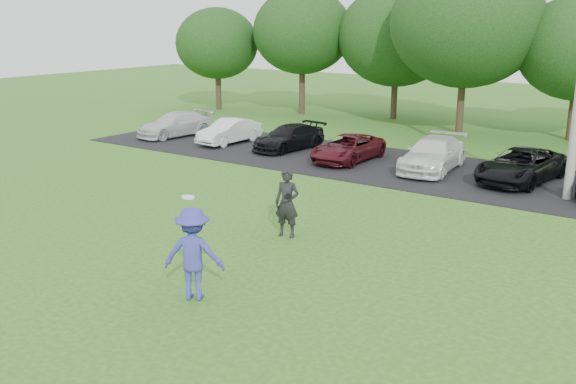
% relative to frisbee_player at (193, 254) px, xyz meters
% --- Properties ---
extents(ground, '(100.00, 100.00, 0.00)m').
position_rel_frisbee_player_xyz_m(ground, '(-0.52, 0.68, -0.99)').
color(ground, '#2E681D').
rests_on(ground, ground).
extents(parking_lot, '(32.00, 6.50, 0.03)m').
position_rel_frisbee_player_xyz_m(parking_lot, '(-0.52, 13.68, -0.98)').
color(parking_lot, black).
rests_on(parking_lot, ground).
extents(frisbee_player, '(1.48, 1.25, 2.30)m').
position_rel_frisbee_player_xyz_m(frisbee_player, '(0.00, 0.00, 0.00)').
color(frisbee_player, '#3C3FAB').
rests_on(frisbee_player, ground).
extents(camera_bystander, '(0.75, 0.57, 1.86)m').
position_rel_frisbee_player_xyz_m(camera_bystander, '(-0.66, 4.35, -0.06)').
color(camera_bystander, black).
rests_on(camera_bystander, ground).
extents(parked_cars, '(28.86, 4.81, 1.24)m').
position_rel_frisbee_player_xyz_m(parked_cars, '(1.35, 13.80, -0.37)').
color(parked_cars, silver).
rests_on(parked_cars, parking_lot).
extents(tree_row, '(42.39, 9.85, 8.64)m').
position_rel_frisbee_player_xyz_m(tree_row, '(1.00, 23.44, 3.91)').
color(tree_row, '#38281C').
rests_on(tree_row, ground).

